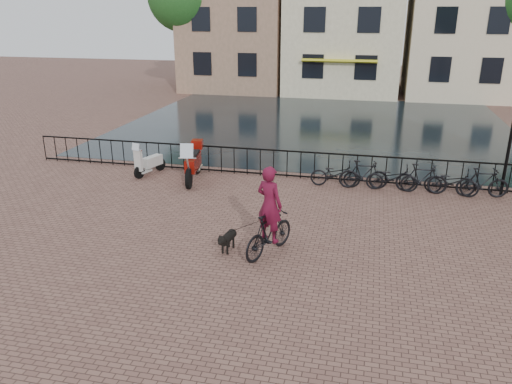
% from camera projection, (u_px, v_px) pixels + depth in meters
% --- Properties ---
extents(ground, '(100.00, 100.00, 0.00)m').
position_uv_depth(ground, '(225.00, 288.00, 11.00)').
color(ground, brown).
rests_on(ground, ground).
extents(canal_water, '(20.00, 20.00, 0.00)m').
position_uv_depth(canal_water, '(316.00, 124.00, 26.83)').
color(canal_water, black).
rests_on(canal_water, ground).
extents(railing, '(20.00, 0.05, 1.02)m').
position_uv_depth(railing, '(287.00, 164.00, 18.15)').
color(railing, black).
rests_on(railing, ground).
extents(canal_house_left, '(7.50, 9.00, 12.80)m').
position_uv_depth(canal_house_left, '(240.00, 2.00, 37.85)').
color(canal_house_left, '#81634B').
rests_on(canal_house_left, ground).
extents(canal_house_mid, '(8.00, 9.50, 11.80)m').
position_uv_depth(canal_house_mid, '(346.00, 9.00, 36.32)').
color(canal_house_mid, '#C1B792').
rests_on(canal_house_mid, ground).
extents(cyclist, '(1.33, 2.02, 2.69)m').
position_uv_depth(cyclist, '(269.00, 216.00, 12.22)').
color(cyclist, black).
rests_on(cyclist, ground).
extents(dog, '(0.39, 0.89, 0.58)m').
position_uv_depth(dog, '(228.00, 240.00, 12.64)').
color(dog, black).
rests_on(dog, ground).
extents(motorcycle, '(0.92, 2.37, 1.65)m').
position_uv_depth(motorcycle, '(193.00, 158.00, 17.72)').
color(motorcycle, maroon).
rests_on(motorcycle, ground).
extents(scooter, '(0.84, 1.52, 1.35)m').
position_uv_depth(scooter, '(149.00, 157.00, 18.44)').
color(scooter, beige).
rests_on(scooter, ground).
extents(parked_bike_0, '(1.74, 0.67, 0.90)m').
position_uv_depth(parked_bike_0, '(335.00, 174.00, 17.23)').
color(parked_bike_0, black).
rests_on(parked_bike_0, ground).
extents(parked_bike_1, '(1.71, 0.66, 1.00)m').
position_uv_depth(parked_bike_1, '(364.00, 175.00, 17.01)').
color(parked_bike_1, black).
rests_on(parked_bike_1, ground).
extents(parked_bike_2, '(1.72, 0.60, 0.90)m').
position_uv_depth(parked_bike_2, '(392.00, 178.00, 16.83)').
color(parked_bike_2, black).
rests_on(parked_bike_2, ground).
extents(parked_bike_3, '(1.68, 0.53, 1.00)m').
position_uv_depth(parked_bike_3, '(422.00, 179.00, 16.61)').
color(parked_bike_3, black).
rests_on(parked_bike_3, ground).
extents(parked_bike_4, '(1.79, 0.86, 0.90)m').
position_uv_depth(parked_bike_4, '(452.00, 182.00, 16.42)').
color(parked_bike_4, black).
rests_on(parked_bike_4, ground).
extents(parked_bike_5, '(1.71, 0.66, 1.00)m').
position_uv_depth(parked_bike_5, '(483.00, 183.00, 16.21)').
color(parked_bike_5, black).
rests_on(parked_bike_5, ground).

